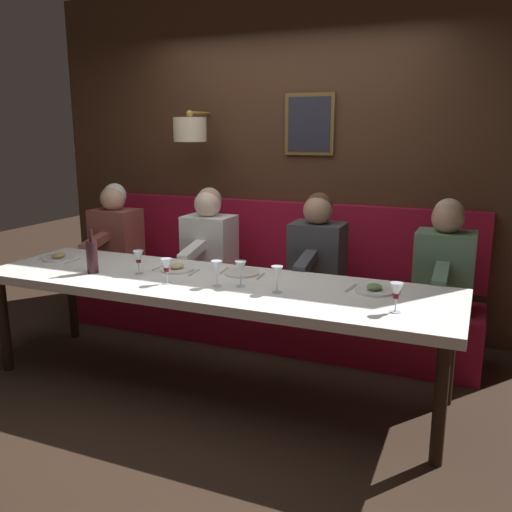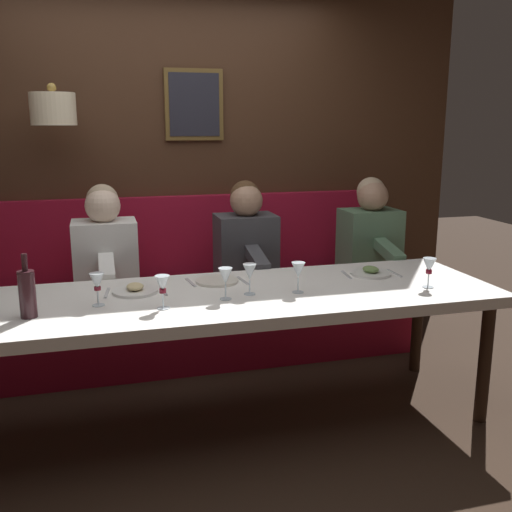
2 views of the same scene
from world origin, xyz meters
name	(u,v)px [view 1 (image 1 of 2)]	position (x,y,z in m)	size (l,w,h in m)	color
ground_plane	(213,385)	(0.00, 0.00, 0.00)	(12.00, 12.00, 0.00)	#332319
dining_table	(211,289)	(0.00, 0.00, 0.68)	(0.90, 3.16, 0.74)	white
banquette_bench	(262,314)	(0.89, 0.00, 0.23)	(0.52, 3.36, 0.45)	maroon
back_wall_panel	(287,170)	(1.46, 0.01, 1.36)	(0.59, 4.56, 2.90)	#422819
diner_nearest	(445,259)	(0.88, -1.38, 0.82)	(0.60, 0.40, 0.79)	#567A5B
diner_near	(317,249)	(0.88, -0.46, 0.82)	(0.60, 0.40, 0.79)	#3D3D42
diner_middle	(209,239)	(0.88, 0.47, 0.82)	(0.60, 0.40, 0.79)	white
diner_far	(116,231)	(0.88, 1.41, 0.82)	(0.60, 0.40, 0.79)	#934C42
place_setting_0	(242,273)	(0.23, -0.12, 0.75)	(0.24, 0.33, 0.01)	silver
place_setting_1	(374,290)	(0.16, -1.03, 0.75)	(0.24, 0.32, 0.05)	white
place_setting_2	(177,268)	(0.14, 0.34, 0.75)	(0.24, 0.32, 0.05)	white
place_setting_3	(59,258)	(0.08, 1.33, 0.75)	(0.24, 0.32, 0.05)	white
wine_glass_0	(241,268)	(-0.05, -0.24, 0.86)	(0.07, 0.07, 0.16)	silver
wine_glass_1	(396,292)	(-0.18, -1.21, 0.86)	(0.07, 0.07, 0.16)	silver
wine_glass_2	(277,274)	(-0.08, -0.49, 0.86)	(0.07, 0.07, 0.16)	silver
wine_glass_3	(138,257)	(-0.04, 0.53, 0.86)	(0.07, 0.07, 0.16)	silver
wine_glass_4	(166,266)	(-0.17, 0.22, 0.86)	(0.07, 0.07, 0.16)	silver
wine_glass_5	(217,268)	(-0.10, -0.10, 0.86)	(0.07, 0.07, 0.16)	silver
wine_bottle	(92,256)	(-0.14, 0.83, 0.86)	(0.08, 0.08, 0.30)	#33191E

